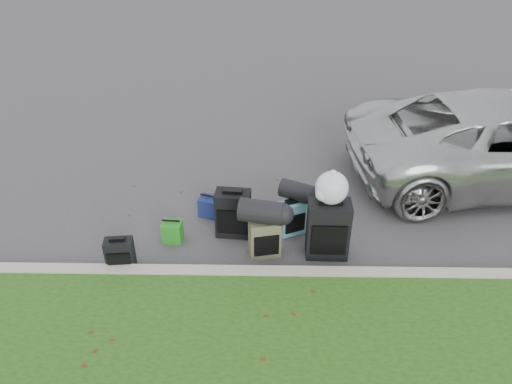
{
  "coord_description": "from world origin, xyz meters",
  "views": [
    {
      "loc": [
        0.0,
        -5.76,
        4.44
      ],
      "look_at": [
        -0.1,
        0.2,
        0.55
      ],
      "focal_mm": 35.0,
      "sensor_mm": 36.0,
      "label": 1
    }
  ],
  "objects_px": {
    "tote_green": "(172,232)",
    "tote_navy": "(209,207)",
    "suitcase_large_black_left": "(233,213)",
    "suitcase_teal": "(291,218)",
    "suv": "(509,141)",
    "suitcase_olive": "(265,238)",
    "suitcase_large_black_right": "(328,229)",
    "suitcase_small_black": "(120,254)"
  },
  "relations": [
    {
      "from": "suitcase_large_black_right",
      "to": "suitcase_small_black",
      "type": "bearing_deg",
      "value": -172.24
    },
    {
      "from": "suv",
      "to": "suitcase_large_black_left",
      "type": "relative_size",
      "value": 7.39
    },
    {
      "from": "tote_green",
      "to": "tote_navy",
      "type": "relative_size",
      "value": 1.0
    },
    {
      "from": "suitcase_large_black_left",
      "to": "tote_navy",
      "type": "height_order",
      "value": "suitcase_large_black_left"
    },
    {
      "from": "suv",
      "to": "suitcase_teal",
      "type": "bearing_deg",
      "value": 108.16
    },
    {
      "from": "tote_navy",
      "to": "tote_green",
      "type": "bearing_deg",
      "value": -108.9
    },
    {
      "from": "suitcase_small_black",
      "to": "suitcase_large_black_left",
      "type": "bearing_deg",
      "value": 22.67
    },
    {
      "from": "tote_navy",
      "to": "suitcase_large_black_right",
      "type": "bearing_deg",
      "value": -10.14
    },
    {
      "from": "suitcase_olive",
      "to": "tote_green",
      "type": "distance_m",
      "value": 1.33
    },
    {
      "from": "suv",
      "to": "suitcase_teal",
      "type": "xyz_separation_m",
      "value": [
        -3.59,
        -1.55,
        -0.46
      ]
    },
    {
      "from": "suitcase_large_black_left",
      "to": "suitcase_large_black_right",
      "type": "xyz_separation_m",
      "value": [
        1.29,
        -0.43,
        0.07
      ]
    },
    {
      "from": "suitcase_olive",
      "to": "suitcase_large_black_right",
      "type": "distance_m",
      "value": 0.85
    },
    {
      "from": "suitcase_teal",
      "to": "suitcase_large_black_right",
      "type": "distance_m",
      "value": 0.68
    },
    {
      "from": "suv",
      "to": "suitcase_olive",
      "type": "bearing_deg",
      "value": 112.04
    },
    {
      "from": "suv",
      "to": "tote_green",
      "type": "distance_m",
      "value": 5.58
    },
    {
      "from": "suitcase_teal",
      "to": "tote_green",
      "type": "distance_m",
      "value": 1.7
    },
    {
      "from": "suitcase_olive",
      "to": "suitcase_large_black_left",
      "type": "bearing_deg",
      "value": 123.23
    },
    {
      "from": "suitcase_large_black_left",
      "to": "tote_navy",
      "type": "distance_m",
      "value": 0.62
    },
    {
      "from": "tote_green",
      "to": "suitcase_teal",
      "type": "bearing_deg",
      "value": 11.72
    },
    {
      "from": "suitcase_small_black",
      "to": "suitcase_large_black_right",
      "type": "bearing_deg",
      "value": 1.55
    },
    {
      "from": "suv",
      "to": "suitcase_large_black_right",
      "type": "xyz_separation_m",
      "value": [
        -3.13,
        -2.02,
        -0.3
      ]
    },
    {
      "from": "tote_navy",
      "to": "suitcase_large_black_left",
      "type": "bearing_deg",
      "value": -31.24
    },
    {
      "from": "tote_navy",
      "to": "suitcase_teal",
      "type": "bearing_deg",
      "value": -0.68
    },
    {
      "from": "suitcase_teal",
      "to": "tote_navy",
      "type": "xyz_separation_m",
      "value": [
        -1.21,
        0.4,
        -0.1
      ]
    },
    {
      "from": "suitcase_large_black_left",
      "to": "suitcase_teal",
      "type": "bearing_deg",
      "value": 7.9
    },
    {
      "from": "suitcase_teal",
      "to": "tote_navy",
      "type": "height_order",
      "value": "suitcase_teal"
    },
    {
      "from": "suv",
      "to": "suitcase_small_black",
      "type": "height_order",
      "value": "suv"
    },
    {
      "from": "suitcase_small_black",
      "to": "tote_green",
      "type": "relative_size",
      "value": 1.46
    },
    {
      "from": "suv",
      "to": "suitcase_teal",
      "type": "height_order",
      "value": "suv"
    },
    {
      "from": "suv",
      "to": "tote_green",
      "type": "bearing_deg",
      "value": 103.47
    },
    {
      "from": "suitcase_olive",
      "to": "suitcase_large_black_right",
      "type": "relative_size",
      "value": 0.67
    },
    {
      "from": "suitcase_olive",
      "to": "suitcase_teal",
      "type": "height_order",
      "value": "suitcase_olive"
    },
    {
      "from": "suv",
      "to": "suitcase_large_black_left",
      "type": "xyz_separation_m",
      "value": [
        -4.41,
        -1.59,
        -0.37
      ]
    },
    {
      "from": "suitcase_olive",
      "to": "tote_navy",
      "type": "relative_size",
      "value": 1.8
    },
    {
      "from": "suitcase_teal",
      "to": "tote_green",
      "type": "bearing_deg",
      "value": 163.53
    },
    {
      "from": "suv",
      "to": "suitcase_large_black_right",
      "type": "bearing_deg",
      "value": 117.72
    },
    {
      "from": "tote_green",
      "to": "suitcase_large_black_right",
      "type": "bearing_deg",
      "value": -2.67
    },
    {
      "from": "suitcase_teal",
      "to": "suitcase_large_black_right",
      "type": "height_order",
      "value": "suitcase_large_black_right"
    },
    {
      "from": "suitcase_small_black",
      "to": "tote_navy",
      "type": "xyz_separation_m",
      "value": [
        1.05,
        1.2,
        -0.07
      ]
    },
    {
      "from": "suitcase_small_black",
      "to": "tote_green",
      "type": "xyz_separation_m",
      "value": [
        0.58,
        0.57,
        -0.07
      ]
    },
    {
      "from": "suitcase_teal",
      "to": "tote_green",
      "type": "xyz_separation_m",
      "value": [
        -1.68,
        -0.23,
        -0.1
      ]
    },
    {
      "from": "suitcase_large_black_left",
      "to": "suitcase_large_black_right",
      "type": "height_order",
      "value": "suitcase_large_black_right"
    }
  ]
}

